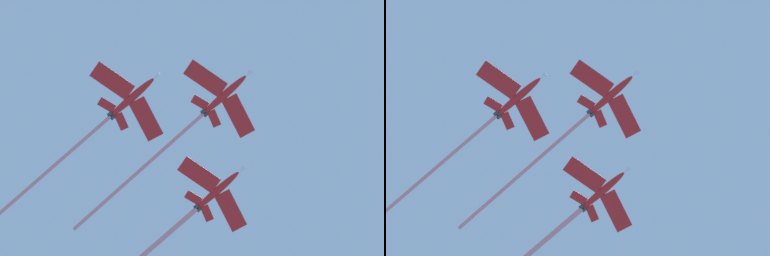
{
  "view_description": "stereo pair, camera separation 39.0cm",
  "coord_description": "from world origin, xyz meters",
  "views": [
    {
      "loc": [
        1.48,
        42.18,
        1.64
      ],
      "look_at": [
        5.92,
        -0.8,
        171.55
      ],
      "focal_mm": 77.91,
      "sensor_mm": 36.0,
      "label": 1
    },
    {
      "loc": [
        1.87,
        42.22,
        1.64
      ],
      "look_at": [
        5.92,
        -0.8,
        171.55
      ],
      "focal_mm": 77.91,
      "sensor_mm": 36.0,
      "label": 2
    }
  ],
  "objects": [
    {
      "name": "jet_right_wing",
      "position": [
        24.7,
        2.36,
        169.31
      ],
      "size": [
        45.47,
        35.21,
        9.25
      ],
      "color": "red"
    },
    {
      "name": "jet_left_wing",
      "position": [
        13.96,
        -23.3,
        168.92
      ],
      "size": [
        48.7,
        37.39,
        10.51
      ],
      "color": "red"
    },
    {
      "name": "jet_lead",
      "position": [
        4.55,
        0.96,
        171.89
      ],
      "size": [
        41.37,
        32.93,
        8.67
      ],
      "color": "red"
    }
  ]
}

